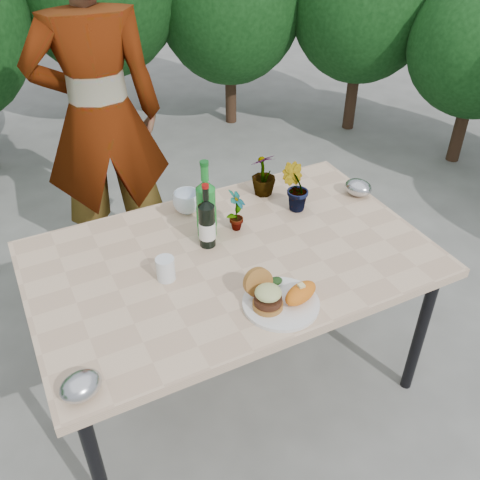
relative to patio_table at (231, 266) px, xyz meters
name	(u,v)px	position (x,y,z in m)	size (l,w,h in m)	color
ground	(233,376)	(0.00, 0.00, -0.69)	(80.00, 80.00, 0.00)	slate
patio_table	(231,266)	(0.00, 0.00, 0.00)	(1.60, 1.00, 0.75)	beige
shrub_hedge	(112,39)	(0.04, 1.68, 0.48)	(6.93, 5.13, 2.32)	#382316
dinner_plate	(281,303)	(0.03, -0.34, 0.06)	(0.28, 0.28, 0.01)	white
burger_stack	(265,294)	(-0.02, -0.32, 0.12)	(0.11, 0.16, 0.11)	#B7722D
sweet_potato	(301,293)	(0.10, -0.36, 0.10)	(0.15, 0.08, 0.06)	orange
grilled_veg	(273,283)	(0.05, -0.25, 0.09)	(0.08, 0.05, 0.03)	olive
wine_bottle	(207,224)	(-0.05, 0.11, 0.16)	(0.07, 0.07, 0.29)	black
sparkling_water	(206,209)	(-0.03, 0.18, 0.18)	(0.08, 0.08, 0.35)	#188429
plastic_cup	(166,269)	(-0.28, -0.02, 0.10)	(0.07, 0.07, 0.10)	white
seedling_left	(236,210)	(0.10, 0.15, 0.15)	(0.10, 0.07, 0.19)	#27581E
seedling_mid	(295,188)	(0.41, 0.18, 0.17)	(0.12, 0.10, 0.22)	#2A5E20
seedling_right	(264,174)	(0.35, 0.36, 0.16)	(0.12, 0.12, 0.21)	#23581E
blue_bowl	(187,202)	(-0.04, 0.38, 0.11)	(0.13, 0.13, 0.10)	silver
foil_packet_left	(81,386)	(-0.70, -0.41, 0.10)	(0.13, 0.11, 0.08)	#B5B7BC
foil_packet_right	(358,187)	(0.74, 0.15, 0.10)	(0.13, 0.11, 0.08)	#B0B3B7
person	(100,118)	(-0.21, 1.14, 0.24)	(0.68, 0.45, 1.87)	#8D6046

